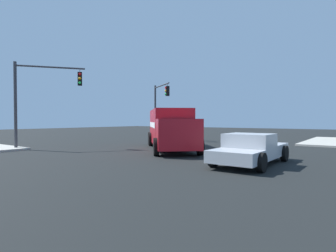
{
  "coord_description": "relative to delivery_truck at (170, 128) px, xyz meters",
  "views": [
    {
      "loc": [
        -11.2,
        15.71,
        1.98
      ],
      "look_at": [
        -0.08,
        0.65,
        1.57
      ],
      "focal_mm": 28.86,
      "sensor_mm": 36.0,
      "label": 1
    }
  ],
  "objects": [
    {
      "name": "ground_plane",
      "position": [
        0.35,
        -0.73,
        -1.44
      ],
      "size": [
        100.0,
        100.0,
        0.0
      ],
      "primitive_type": "plane",
      "color": "black"
    },
    {
      "name": "delivery_truck",
      "position": [
        0.0,
        0.0,
        0.0
      ],
      "size": [
        7.6,
        7.87,
        2.71
      ],
      "color": "#AD141E",
      "rests_on": "ground"
    },
    {
      "name": "traffic_light_primary",
      "position": [
        6.6,
        -7.11,
        2.35
      ],
      "size": [
        3.61,
        2.4,
        5.74
      ],
      "color": "#38383D",
      "rests_on": "ground"
    },
    {
      "name": "traffic_light_secondary",
      "position": [
        7.27,
        5.31,
        2.52
      ],
      "size": [
        2.83,
        3.72,
        5.76
      ],
      "color": "#38383D",
      "rests_on": "sidewalk_corner_far"
    },
    {
      "name": "pickup_silver",
      "position": [
        -6.67,
        3.06,
        -0.71
      ],
      "size": [
        2.28,
        5.21,
        1.38
      ],
      "color": "#B7BABF",
      "rests_on": "ground"
    }
  ]
}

